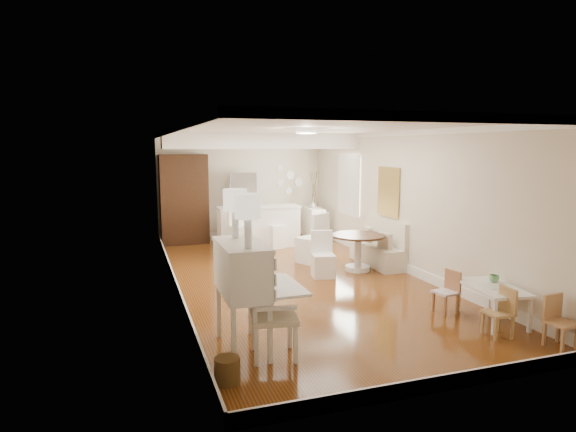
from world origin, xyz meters
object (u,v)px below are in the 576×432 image
kids_chair_a (498,312)px  kids_chair_c (561,322)px  slip_chair_far (312,238)px  bar_stool_left (241,232)px  dining_table (358,253)px  pantry_cabinet (184,199)px  fridge (256,206)px  breakfast_counter (259,227)px  gustavian_armchair (274,315)px  kids_table (492,304)px  sideboard (314,223)px  secretary_bureau (242,297)px  wicker_basket (227,370)px  slip_chair_near (323,254)px  bar_stool_right (276,229)px  kids_chair_b (446,292)px

kids_chair_a → kids_chair_c: kids_chair_a is taller
kids_chair_c → slip_chair_far: (-1.31, 5.15, 0.22)m
bar_stool_left → dining_table: bearing=-66.2°
pantry_cabinet → fridge: pantry_cabinet is taller
dining_table → breakfast_counter: size_ratio=0.53×
gustavian_armchair → kids_table: size_ratio=0.97×
pantry_cabinet → sideboard: (3.40, -0.52, -0.73)m
kids_table → pantry_cabinet: pantry_cabinet is taller
secretary_bureau → fridge: size_ratio=0.75×
sideboard → kids_table: bearing=-85.4°
wicker_basket → slip_chair_near: (2.59, 3.58, 0.30)m
wicker_basket → dining_table: bearing=47.9°
kids_chair_a → slip_chair_far: (-0.82, 4.61, 0.21)m
kids_chair_a → breakfast_counter: breakfast_counter is taller
slip_chair_near → fridge: fridge is taller
dining_table → pantry_cabinet: size_ratio=0.47×
kids_chair_a → pantry_cabinet: pantry_cabinet is taller
dining_table → bar_stool_left: bearing=131.6°
dining_table → pantry_cabinet: 5.04m
wicker_basket → pantry_cabinet: size_ratio=0.12×
bar_stool_left → bar_stool_right: 1.13m
kids_chair_c → fridge: bearing=96.9°
kids_chair_a → pantry_cabinet: bearing=-153.9°
kids_chair_a → slip_chair_near: bearing=-159.8°
kids_chair_b → sideboard: bearing=168.9°
gustavian_armchair → fridge: bearing=-3.0°
gustavian_armchair → slip_chair_far: (2.15, 4.26, 0.04)m
kids_chair_a → gustavian_armchair: bearing=-93.1°
wicker_basket → slip_chair_far: (2.80, 4.73, 0.41)m
gustavian_armchair → breakfast_counter: 6.42m
kids_chair_b → fridge: 6.76m
bar_stool_right → slip_chair_far: bearing=-95.0°
secretary_bureau → fridge: (2.00, 6.98, 0.23)m
kids_table → gustavian_armchair: bearing=-177.8°
kids_table → kids_chair_c: bearing=-81.0°
kids_chair_b → sideboard: sideboard is taller
kids_chair_a → bar_stool_left: size_ratio=0.62×
kids_table → breakfast_counter: breakfast_counter is taller
dining_table → slip_chair_near: (-0.84, -0.22, 0.07)m
wicker_basket → gustavian_armchair: bearing=35.6°
kids_chair_a → breakfast_counter: (-1.47, 6.59, 0.18)m
gustavian_armchair → slip_chair_near: (1.94, 3.12, -0.07)m
wicker_basket → slip_chair_far: slip_chair_far is taller
gustavian_armchair → pantry_cabinet: size_ratio=0.44×
gustavian_armchair → slip_chair_far: slip_chair_far is taller
secretary_bureau → dining_table: 4.33m
wicker_basket → breakfast_counter: (2.15, 6.71, 0.38)m
slip_chair_near → fridge: bearing=104.9°
kids_chair_c → bar_stool_left: bearing=106.9°
kids_chair_c → bar_stool_left: size_ratio=0.61×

